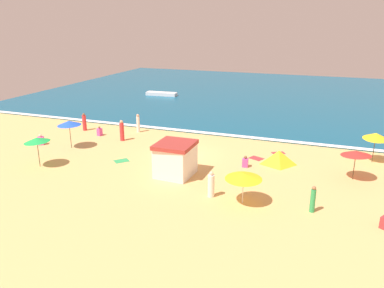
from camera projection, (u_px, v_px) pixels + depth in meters
name	position (u px, v px, depth m)	size (l,w,h in m)	color
ground_plane	(183.00, 155.00, 30.07)	(60.00, 60.00, 0.00)	#E5B26B
ocean_water	(255.00, 94.00, 55.02)	(60.00, 44.00, 0.10)	#0F567A
wave_breaker_foam	(208.00, 133.00, 35.66)	(57.00, 0.70, 0.01)	white
lifeguard_cabana	(175.00, 159.00, 25.87)	(2.44, 2.63, 2.31)	white
beach_umbrella_0	(376.00, 136.00, 27.99)	(2.03, 2.05, 2.34)	#4C3823
beach_umbrella_1	(37.00, 140.00, 27.18)	(2.19, 2.18, 2.25)	#4C3823
beach_umbrella_2	(69.00, 123.00, 31.20)	(2.70, 2.70, 2.34)	#4C3823
beach_umbrella_3	(244.00, 176.00, 21.66)	(2.23, 2.24, 1.88)	silver
beach_umbrella_4	(356.00, 153.00, 24.96)	(2.70, 2.69, 2.09)	#4C3823
beach_tent	(279.00, 158.00, 27.92)	(2.35, 2.11, 1.10)	yellow
beachgoer_0	(211.00, 185.00, 22.80)	(0.45, 0.45, 1.62)	white
beachgoer_2	(84.00, 122.00, 36.64)	(0.52, 0.52, 1.70)	red
beachgoer_3	(100.00, 132.00, 35.10)	(0.45, 0.45, 0.87)	#D84CA5
beachgoer_4	(313.00, 200.00, 20.97)	(0.39, 0.39, 1.55)	green
beachgoer_5	(138.00, 123.00, 36.04)	(0.39, 0.39, 1.75)	white
beachgoer_6	(41.00, 140.00, 32.54)	(0.65, 0.65, 0.92)	#D84CA5
beachgoer_7	(245.00, 162.00, 27.60)	(0.45, 0.45, 0.84)	#D84CA5
beachgoer_8	(122.00, 131.00, 33.48)	(0.52, 0.52, 1.85)	red
beach_towel_0	(122.00, 161.00, 28.85)	(1.32, 1.34, 0.01)	green
beach_towel_1	(256.00, 158.00, 29.38)	(1.24, 1.12, 0.01)	red
beach_towel_2	(278.00, 153.00, 30.54)	(1.19, 1.04, 0.01)	red
small_boat_0	(162.00, 94.00, 53.43)	(4.39, 1.48, 0.45)	white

